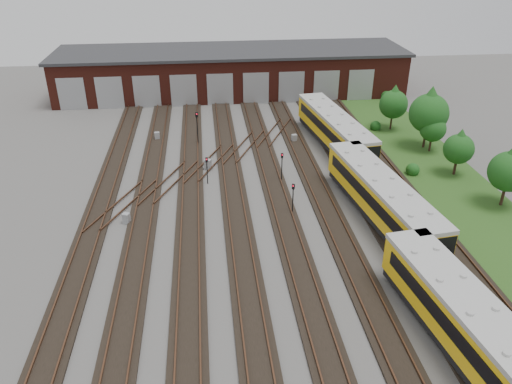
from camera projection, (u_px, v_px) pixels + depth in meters
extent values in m
plane|color=#4B4946|center=(264.00, 234.00, 40.47)|extent=(120.00, 120.00, 0.00)
cube|color=black|center=(87.00, 244.00, 39.09)|extent=(2.40, 70.00, 0.18)
cube|color=#4F301F|center=(78.00, 243.00, 38.95)|extent=(0.10, 70.00, 0.15)
cube|color=#4F301F|center=(96.00, 242.00, 39.08)|extent=(0.10, 70.00, 0.15)
cube|color=black|center=(139.00, 241.00, 39.47)|extent=(2.40, 70.00, 0.18)
cube|color=#4F301F|center=(130.00, 240.00, 39.33)|extent=(0.10, 70.00, 0.15)
cube|color=#4F301F|center=(148.00, 239.00, 39.47)|extent=(0.10, 70.00, 0.15)
cube|color=black|center=(190.00, 238.00, 39.86)|extent=(2.40, 70.00, 0.18)
cube|color=#4F301F|center=(181.00, 237.00, 39.71)|extent=(0.10, 70.00, 0.15)
cube|color=#4F301F|center=(199.00, 236.00, 39.85)|extent=(0.10, 70.00, 0.15)
cube|color=black|center=(240.00, 235.00, 40.24)|extent=(2.40, 70.00, 0.18)
cube|color=#4F301F|center=(231.00, 234.00, 40.09)|extent=(0.10, 70.00, 0.15)
cube|color=#4F301F|center=(249.00, 233.00, 40.23)|extent=(0.10, 70.00, 0.15)
cube|color=black|center=(289.00, 232.00, 40.62)|extent=(2.40, 70.00, 0.18)
cube|color=#4F301F|center=(280.00, 231.00, 40.47)|extent=(0.10, 70.00, 0.15)
cube|color=#4F301F|center=(297.00, 230.00, 40.61)|extent=(0.10, 70.00, 0.15)
cube|color=black|center=(337.00, 229.00, 41.00)|extent=(2.40, 70.00, 0.18)
cube|color=#4F301F|center=(328.00, 228.00, 40.85)|extent=(0.10, 70.00, 0.15)
cube|color=#4F301F|center=(345.00, 227.00, 40.99)|extent=(0.10, 70.00, 0.15)
cube|color=black|center=(384.00, 227.00, 41.38)|extent=(2.40, 70.00, 0.18)
cube|color=#4F301F|center=(376.00, 225.00, 41.23)|extent=(0.10, 70.00, 0.15)
cube|color=#4F301F|center=(392.00, 224.00, 41.37)|extent=(0.10, 70.00, 0.15)
cube|color=black|center=(430.00, 224.00, 41.76)|extent=(2.40, 70.00, 0.18)
cube|color=#4F301F|center=(422.00, 223.00, 41.61)|extent=(0.10, 70.00, 0.15)
cube|color=#4F301F|center=(439.00, 222.00, 41.75)|extent=(0.10, 70.00, 0.15)
cube|color=#4F301F|center=(170.00, 181.00, 48.37)|extent=(5.40, 9.62, 0.15)
cube|color=#4F301F|center=(210.00, 163.00, 52.26)|extent=(5.40, 9.62, 0.15)
cube|color=#4F301F|center=(245.00, 146.00, 56.15)|extent=(5.40, 9.62, 0.15)
cube|color=#4F301F|center=(123.00, 204.00, 44.47)|extent=(5.40, 9.62, 0.15)
cube|color=#4F301F|center=(275.00, 132.00, 60.05)|extent=(5.40, 9.62, 0.15)
cube|color=#551D15|center=(232.00, 72.00, 74.18)|extent=(50.00, 12.00, 6.00)
cube|color=#2C2D2F|center=(231.00, 51.00, 72.71)|extent=(51.00, 12.50, 0.40)
cube|color=gray|center=(72.00, 94.00, 67.18)|extent=(3.60, 0.12, 4.40)
cube|color=gray|center=(110.00, 93.00, 67.65)|extent=(3.60, 0.12, 4.40)
cube|color=gray|center=(147.00, 92.00, 68.13)|extent=(3.60, 0.12, 4.40)
cube|color=gray|center=(184.00, 91.00, 68.61)|extent=(3.60, 0.12, 4.40)
cube|color=gray|center=(220.00, 89.00, 69.08)|extent=(3.60, 0.12, 4.40)
cube|color=gray|center=(256.00, 88.00, 69.56)|extent=(3.60, 0.12, 4.40)
cube|color=gray|center=(291.00, 87.00, 70.03)|extent=(3.60, 0.12, 4.40)
cube|color=gray|center=(326.00, 86.00, 70.51)|extent=(3.60, 0.12, 4.40)
cube|color=gray|center=(361.00, 85.00, 70.99)|extent=(3.60, 0.12, 4.40)
cube|color=#254717|center=(436.00, 171.00, 51.05)|extent=(8.00, 55.00, 0.05)
cube|color=black|center=(471.00, 354.00, 28.22)|extent=(4.69, 16.95, 0.67)
cube|color=#E6A40C|center=(477.00, 334.00, 27.49)|extent=(5.02, 16.99, 2.46)
cube|color=#B3B3AE|center=(482.00, 314.00, 26.83)|extent=(5.13, 17.01, 0.34)
cube|color=black|center=(454.00, 334.00, 27.05)|extent=(1.95, 14.64, 0.95)
cube|color=black|center=(501.00, 325.00, 27.66)|extent=(1.95, 14.64, 0.95)
cube|color=black|center=(379.00, 213.00, 42.27)|extent=(4.69, 16.95, 0.67)
cube|color=#E6A40C|center=(382.00, 196.00, 41.54)|extent=(5.02, 16.99, 2.46)
cube|color=#B3B3AE|center=(384.00, 181.00, 40.88)|extent=(5.13, 17.01, 0.34)
cube|color=black|center=(366.00, 195.00, 41.10)|extent=(1.95, 14.64, 0.95)
cube|color=black|center=(398.00, 191.00, 41.71)|extent=(1.95, 14.64, 0.95)
cube|color=black|center=(333.00, 141.00, 56.32)|extent=(4.69, 16.95, 0.67)
cube|color=#E6A40C|center=(334.00, 128.00, 55.59)|extent=(5.02, 16.99, 2.46)
cube|color=#B3B3AE|center=(335.00, 117.00, 54.93)|extent=(5.13, 17.01, 0.34)
cube|color=black|center=(322.00, 127.00, 55.15)|extent=(1.95, 14.64, 0.95)
cube|color=black|center=(347.00, 125.00, 55.76)|extent=(1.95, 14.64, 0.95)
cylinder|color=black|center=(207.00, 173.00, 47.98)|extent=(0.09, 0.09, 2.30)
cube|color=black|center=(207.00, 160.00, 47.33)|extent=(0.24, 0.14, 0.47)
sphere|color=red|center=(207.00, 159.00, 47.21)|extent=(0.11, 0.11, 0.11)
cylinder|color=black|center=(197.00, 131.00, 56.50)|extent=(0.11, 0.11, 3.29)
cube|color=black|center=(197.00, 115.00, 55.60)|extent=(0.30, 0.20, 0.57)
sphere|color=red|center=(196.00, 114.00, 55.45)|extent=(0.14, 0.14, 0.14)
cylinder|color=black|center=(282.00, 169.00, 48.45)|extent=(0.10, 0.10, 2.48)
cube|color=black|center=(282.00, 156.00, 47.76)|extent=(0.26, 0.18, 0.48)
sphere|color=red|center=(282.00, 155.00, 47.63)|extent=(0.11, 0.11, 0.11)
cylinder|color=black|center=(293.00, 201.00, 42.95)|extent=(0.09, 0.09, 2.38)
cube|color=black|center=(293.00, 187.00, 42.28)|extent=(0.27, 0.22, 0.47)
sphere|color=red|center=(294.00, 186.00, 42.16)|extent=(0.11, 0.11, 0.11)
cube|color=#929496|center=(126.00, 218.00, 41.80)|extent=(0.70, 0.65, 0.94)
cube|color=#929496|center=(157.00, 136.00, 58.29)|extent=(0.64, 0.56, 0.96)
cube|color=#929496|center=(208.00, 164.00, 51.13)|extent=(0.81, 0.75, 1.09)
cube|color=#929496|center=(294.00, 138.00, 57.74)|extent=(0.63, 0.56, 0.91)
cube|color=#929496|center=(338.00, 124.00, 61.84)|extent=(0.74, 0.68, 0.99)
cylinder|color=#321F16|center=(391.00, 123.00, 61.14)|extent=(0.22, 0.22, 1.75)
sphere|color=#164814|center=(393.00, 104.00, 60.04)|extent=(3.40, 3.40, 3.40)
cone|color=#164814|center=(395.00, 95.00, 59.47)|extent=(2.92, 2.92, 2.43)
cylinder|color=#321F16|center=(430.00, 145.00, 55.18)|extent=(0.23, 0.23, 1.45)
sphere|color=#164814|center=(433.00, 129.00, 54.28)|extent=(2.82, 2.82, 2.82)
cone|color=#164814|center=(435.00, 120.00, 53.80)|extent=(2.42, 2.42, 2.02)
cylinder|color=#321F16|center=(425.00, 138.00, 55.98)|extent=(0.27, 0.27, 2.21)
sphere|color=#164814|center=(429.00, 113.00, 54.60)|extent=(4.29, 4.29, 4.29)
cone|color=#164814|center=(431.00, 100.00, 53.88)|extent=(3.68, 3.68, 3.07)
cylinder|color=#321F16|center=(455.00, 168.00, 49.95)|extent=(0.27, 0.27, 1.52)
sphere|color=#164814|center=(459.00, 149.00, 49.00)|extent=(2.96, 2.96, 2.96)
cone|color=#164814|center=(461.00, 139.00, 48.51)|extent=(2.54, 2.54, 2.11)
cylinder|color=#321F16|center=(503.00, 196.00, 44.31)|extent=(0.26, 0.26, 1.83)
sphere|color=#164814|center=(509.00, 172.00, 43.16)|extent=(3.55, 3.55, 3.55)
sphere|color=#164814|center=(413.00, 168.00, 50.07)|extent=(1.36, 1.36, 1.36)
sphere|color=#164814|center=(376.00, 125.00, 61.16)|extent=(1.31, 1.31, 1.31)
sphere|color=#164814|center=(386.00, 94.00, 72.14)|extent=(1.44, 1.44, 1.44)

